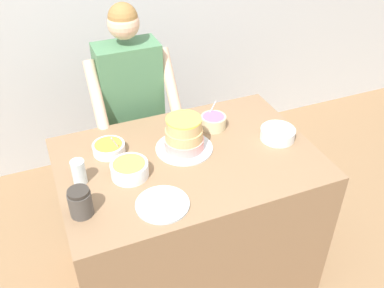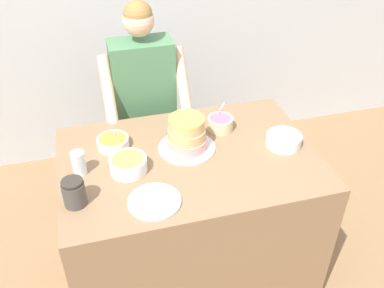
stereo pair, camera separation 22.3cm
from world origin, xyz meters
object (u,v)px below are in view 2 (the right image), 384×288
object	(u,v)px
frosting_bowl_orange	(113,142)
drinking_glass	(79,163)
cake	(187,135)
frosting_bowl_purple	(220,123)
frosting_bowl_pink	(284,140)
stoneware_jar	(74,193)
person_baker	(144,98)
frosting_bowl_yellow	(128,164)
ceramic_plate	(154,201)

from	to	relation	value
frosting_bowl_orange	drinking_glass	bearing A→B (deg)	-135.13
cake	frosting_bowl_purple	distance (m)	0.28
frosting_bowl_pink	stoneware_jar	xyz separation A→B (m)	(-1.16, -0.18, 0.03)
frosting_bowl_purple	drinking_glass	world-z (taller)	frosting_bowl_purple
cake	frosting_bowl_orange	world-z (taller)	cake
frosting_bowl_orange	frosting_bowl_pink	xyz separation A→B (m)	(0.93, -0.24, 0.00)
drinking_glass	person_baker	bearing A→B (deg)	56.41
frosting_bowl_yellow	ceramic_plate	distance (m)	0.29
frosting_bowl_purple	frosting_bowl_pink	size ratio (longest dim) A/B	0.76
person_baker	frosting_bowl_yellow	distance (m)	0.76
frosting_bowl_yellow	drinking_glass	world-z (taller)	drinking_glass
frosting_bowl_yellow	frosting_bowl_pink	bearing A→B (deg)	0.07
frosting_bowl_purple	drinking_glass	distance (m)	0.85
person_baker	frosting_bowl_yellow	xyz separation A→B (m)	(-0.21, -0.73, 0.04)
frosting_bowl_purple	drinking_glass	xyz separation A→B (m)	(-0.83, -0.20, 0.02)
person_baker	drinking_glass	xyz separation A→B (m)	(-0.46, -0.69, 0.06)
frosting_bowl_orange	frosting_bowl_yellow	bearing A→B (deg)	-77.34
frosting_bowl_orange	drinking_glass	distance (m)	0.27
ceramic_plate	stoneware_jar	distance (m)	0.38
person_baker	frosting_bowl_orange	bearing A→B (deg)	-118.04
frosting_bowl_pink	ceramic_plate	xyz separation A→B (m)	(-0.80, -0.27, -0.03)
person_baker	frosting_bowl_pink	xyz separation A→B (m)	(0.67, -0.73, 0.03)
frosting_bowl_purple	stoneware_jar	size ratio (longest dim) A/B	1.06
person_baker	ceramic_plate	xyz separation A→B (m)	(-0.13, -1.00, 0.00)
cake	frosting_bowl_purple	size ratio (longest dim) A/B	2.13
person_baker	cake	bearing A→B (deg)	-78.01
ceramic_plate	frosting_bowl_purple	bearing A→B (deg)	45.91
drinking_glass	frosting_bowl_orange	bearing A→B (deg)	44.87
frosting_bowl_purple	ceramic_plate	bearing A→B (deg)	-134.09
person_baker	frosting_bowl_pink	distance (m)	0.99
frosting_bowl_yellow	drinking_glass	size ratio (longest dim) A/B	1.47
frosting_bowl_purple	stoneware_jar	world-z (taller)	frosting_bowl_purple
frosting_bowl_orange	ceramic_plate	bearing A→B (deg)	-74.98
frosting_bowl_purple	frosting_bowl_orange	bearing A→B (deg)	-179.20
frosting_bowl_pink	drinking_glass	xyz separation A→B (m)	(-1.13, 0.04, 0.03)
drinking_glass	ceramic_plate	xyz separation A→B (m)	(0.33, -0.32, -0.06)
frosting_bowl_yellow	ceramic_plate	world-z (taller)	frosting_bowl_yellow
frosting_bowl_pink	drinking_glass	size ratio (longest dim) A/B	1.50
frosting_bowl_orange	drinking_glass	world-z (taller)	frosting_bowl_orange
ceramic_plate	cake	bearing A→B (deg)	55.70
frosting_bowl_pink	ceramic_plate	world-z (taller)	frosting_bowl_pink
frosting_bowl_pink	frosting_bowl_orange	bearing A→B (deg)	165.81
ceramic_plate	stoneware_jar	size ratio (longest dim) A/B	1.83
person_baker	frosting_bowl_orange	distance (m)	0.56
drinking_glass	stoneware_jar	xyz separation A→B (m)	(-0.03, -0.23, 0.00)
cake	frosting_bowl_orange	size ratio (longest dim) A/B	1.80
frosting_bowl_purple	frosting_bowl_orange	distance (m)	0.64
frosting_bowl_purple	ceramic_plate	size ratio (longest dim) A/B	0.58
frosting_bowl_orange	ceramic_plate	size ratio (longest dim) A/B	0.69
cake	ceramic_plate	world-z (taller)	cake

